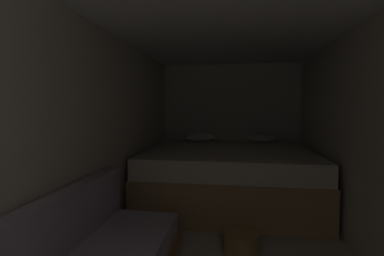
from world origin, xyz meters
name	(u,v)px	position (x,y,z in m)	size (l,w,h in m)	color
wall_back	(230,124)	(0.00, 4.85, 1.06)	(2.49, 0.05, 2.12)	beige
wall_left	(90,140)	(-1.22, 2.17, 1.06)	(0.05, 5.30, 2.12)	beige
wall_right	(384,146)	(1.22, 2.17, 1.06)	(0.05, 5.30, 2.12)	beige
ceiling_slab	(226,10)	(0.00, 2.17, 2.14)	(2.49, 5.30, 0.05)	white
bed	(229,175)	(0.00, 3.78, 0.39)	(2.27, 2.01, 0.92)	tan
wicker_basket	(241,242)	(0.15, 2.39, 0.10)	(0.33, 0.33, 0.19)	olive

